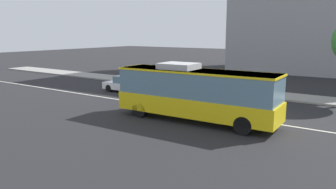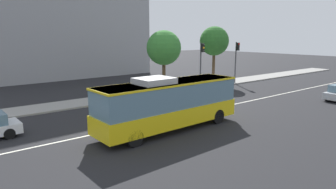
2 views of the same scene
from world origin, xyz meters
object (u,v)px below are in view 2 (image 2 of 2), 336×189
at_px(street_tree_kerbside_centre, 214,41).
at_px(transit_bus, 169,102).
at_px(traffic_light_near_corner, 237,55).
at_px(street_tree_kerbside_left, 164,48).
at_px(traffic_light_mid_block, 202,58).

bearing_deg(street_tree_kerbside_centre, transit_bus, -144.80).
distance_m(traffic_light_near_corner, street_tree_kerbside_left, 10.70).
relative_size(transit_bus, traffic_light_near_corner, 1.94).
bearing_deg(street_tree_kerbside_left, transit_bus, -125.77).
xyz_separation_m(transit_bus, traffic_light_near_corner, (18.03, 9.35, 1.75)).
relative_size(transit_bus, street_tree_kerbside_centre, 1.42).
distance_m(transit_bus, street_tree_kerbside_centre, 19.91).
height_order(transit_bus, street_tree_kerbside_left, street_tree_kerbside_left).
height_order(transit_bus, traffic_light_near_corner, traffic_light_near_corner).
xyz_separation_m(transit_bus, street_tree_kerbside_centre, (16.02, 11.30, 3.48)).
bearing_deg(traffic_light_mid_block, street_tree_kerbside_centre, 116.07).
distance_m(transit_bus, traffic_light_near_corner, 20.39).
bearing_deg(traffic_light_near_corner, transit_bus, -59.40).
bearing_deg(transit_bus, traffic_light_near_corner, 25.59).
bearing_deg(traffic_light_mid_block, transit_bus, -51.00).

